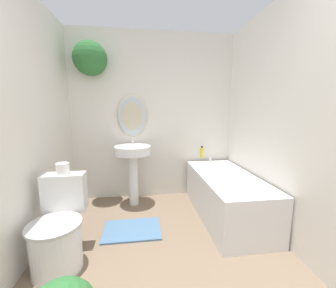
% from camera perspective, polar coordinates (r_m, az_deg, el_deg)
% --- Properties ---
extents(wall_back, '(2.47, 0.44, 2.40)m').
position_cam_1_polar(wall_back, '(3.04, -7.10, 10.12)').
color(wall_back, silver).
rests_on(wall_back, ground_plane).
extents(wall_left, '(0.06, 2.81, 2.40)m').
position_cam_1_polar(wall_left, '(1.98, -38.26, 4.21)').
color(wall_left, silver).
rests_on(wall_left, ground_plane).
extents(wall_right, '(0.06, 2.81, 2.40)m').
position_cam_1_polar(wall_right, '(2.21, 31.98, 5.14)').
color(wall_right, silver).
rests_on(wall_right, ground_plane).
extents(toilet, '(0.42, 0.57, 0.74)m').
position_cam_1_polar(toilet, '(2.10, -28.02, -20.67)').
color(toilet, white).
rests_on(toilet, ground_plane).
extents(pedestal_sink, '(0.49, 0.49, 0.93)m').
position_cam_1_polar(pedestal_sink, '(2.84, -9.71, -4.19)').
color(pedestal_sink, white).
rests_on(pedestal_sink, ground_plane).
extents(bathtub, '(0.65, 1.42, 0.61)m').
position_cam_1_polar(bathtub, '(2.71, 15.73, -13.34)').
color(bathtub, silver).
rests_on(bathtub, ground_plane).
extents(shampoo_bottle, '(0.06, 0.06, 0.17)m').
position_cam_1_polar(shampoo_bottle, '(3.09, 9.37, -2.30)').
color(shampoo_bottle, gold).
rests_on(shampoo_bottle, bathtub).
extents(bath_mat, '(0.62, 0.43, 0.02)m').
position_cam_1_polar(bath_mat, '(2.48, -9.83, -22.38)').
color(bath_mat, '#4C7093').
rests_on(bath_mat, ground_plane).
extents(toilet_paper_roll, '(0.11, 0.11, 0.10)m').
position_cam_1_polar(toilet_paper_roll, '(2.10, -27.13, -6.06)').
color(toilet_paper_roll, white).
rests_on(toilet_paper_roll, toilet).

